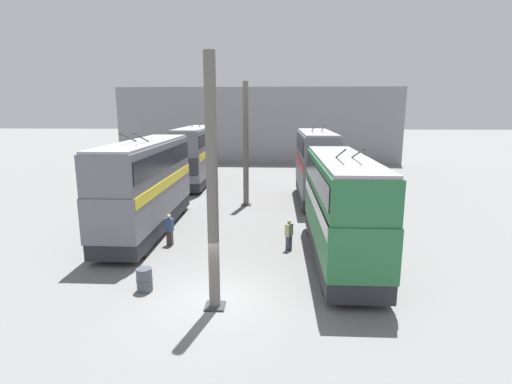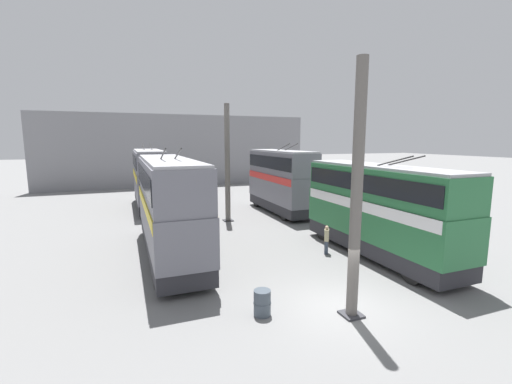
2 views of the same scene
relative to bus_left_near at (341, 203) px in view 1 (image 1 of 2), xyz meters
name	(u,v)px [view 1 (image 1 of 2)]	position (x,y,z in m)	size (l,w,h in m)	color
ground_plane	(217,300)	(-4.28, 5.21, -2.81)	(240.00, 240.00, 0.00)	slate
depot_back_wall	(259,126)	(32.74, 5.21, 1.98)	(0.50, 36.00, 9.59)	gray
support_column_near	(212,191)	(-4.86, 5.21, 1.52)	(0.72, 0.72, 8.91)	#605B56
support_column_far	(246,147)	(10.66, 5.21, 1.52)	(0.72, 0.72, 8.91)	#605B56
bus_left_near	(341,203)	(0.00, 0.00, 0.00)	(10.27, 2.54, 5.54)	black
bus_left_far	(316,162)	(12.18, 0.00, 0.23)	(9.04, 2.54, 5.97)	black
bus_right_near	(146,181)	(3.97, 10.42, 0.19)	(11.21, 2.54, 5.89)	black
bus_right_mid	(196,153)	(18.25, 10.42, 0.21)	(9.85, 2.54, 5.95)	black
person_by_right_row	(169,229)	(1.67, 8.57, -1.92)	(0.35, 0.47, 1.69)	#473D33
person_by_left_row	(289,234)	(1.28, 2.34, -1.98)	(0.48, 0.44, 1.59)	#384251
oil_drum	(144,280)	(-3.68, 8.18, -2.35)	(0.64, 0.64, 0.94)	#424C56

